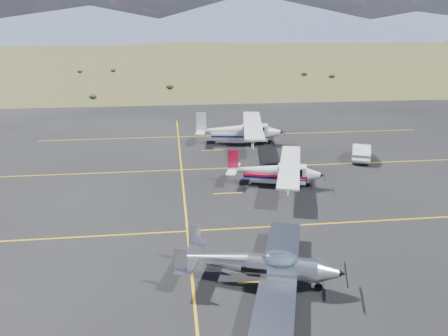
# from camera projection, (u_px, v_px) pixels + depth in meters

# --- Properties ---
(ground) EXTENTS (1600.00, 1600.00, 0.00)m
(ground) POSITION_uv_depth(u_px,v_px,m) (302.00, 242.00, 23.27)
(ground) COLOR #383D1C
(ground) RESTS_ON ground
(apron) EXTENTS (72.00, 72.00, 0.02)m
(apron) POSITION_uv_depth(u_px,v_px,m) (272.00, 194.00, 29.87)
(apron) COLOR black
(apron) RESTS_ON ground
(aircraft_low_wing) EXTENTS (7.10, 9.62, 2.10)m
(aircraft_low_wing) POSITION_uv_depth(u_px,v_px,m) (263.00, 265.00, 19.06)
(aircraft_low_wing) COLOR silver
(aircraft_low_wing) RESTS_ON apron
(aircraft_cessna) EXTENTS (6.70, 9.87, 2.52)m
(aircraft_cessna) POSITION_uv_depth(u_px,v_px,m) (276.00, 171.00, 31.13)
(aircraft_cessna) COLOR silver
(aircraft_cessna) RESTS_ON apron
(aircraft_plain) EXTENTS (7.43, 12.25, 3.09)m
(aircraft_plain) POSITION_uv_depth(u_px,v_px,m) (240.00, 130.00, 42.06)
(aircraft_plain) COLOR silver
(aircraft_plain) RESTS_ON apron
(sedan) EXTENTS (2.98, 4.41, 1.38)m
(sedan) POSITION_uv_depth(u_px,v_px,m) (361.00, 152.00, 37.37)
(sedan) COLOR white
(sedan) RESTS_ON apron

